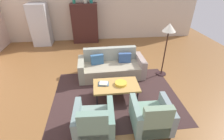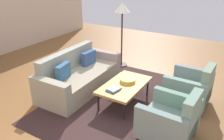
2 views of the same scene
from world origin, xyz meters
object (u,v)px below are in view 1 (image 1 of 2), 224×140
object	(u,v)px
armchair_right	(152,118)
armchair_left	(94,123)
refrigerator	(40,25)
couch	(111,67)
coffee_table	(116,86)
floor_lamp	(168,33)
book_stack	(104,83)
cabinet	(85,24)
vase_round	(85,0)
fruit_bowl	(121,83)
vase_tall	(74,1)

from	to	relation	value
armchair_right	armchair_left	bearing A→B (deg)	-178.40
armchair_left	refrigerator	world-z (taller)	refrigerator
couch	coffee_table	size ratio (longest dim) A/B	1.77
couch	floor_lamp	world-z (taller)	floor_lamp
armchair_right	book_stack	bearing A→B (deg)	128.65
coffee_table	cabinet	distance (m)	4.50
armchair_left	book_stack	xyz separation A→B (m)	(0.27, 1.23, 0.09)
couch	cabinet	world-z (taller)	cabinet
couch	floor_lamp	xyz separation A→B (m)	(1.69, -0.18, 1.16)
vase_round	fruit_bowl	bearing A→B (deg)	-77.99
fruit_bowl	cabinet	bearing A→B (deg)	103.25
fruit_bowl	floor_lamp	bearing A→B (deg)	32.81
fruit_bowl	book_stack	xyz separation A→B (m)	(-0.46, 0.06, -0.01)
vase_tall	refrigerator	size ratio (longest dim) A/B	0.11
refrigerator	armchair_right	bearing A→B (deg)	-57.13
armchair_left	cabinet	xyz separation A→B (m)	(-0.30, 5.54, 0.56)
fruit_bowl	book_stack	distance (m)	0.46
vase_round	floor_lamp	size ratio (longest dim) A/B	0.17
couch	refrigerator	xyz separation A→B (m)	(-2.91, 3.08, 0.64)
armchair_right	fruit_bowl	bearing A→B (deg)	113.61
cabinet	vase_tall	distance (m)	1.08
vase_round	floor_lamp	xyz separation A→B (m)	(2.49, -3.37, -0.51)
armchair_right	floor_lamp	distance (m)	2.66
cabinet	floor_lamp	distance (m)	4.28
vase_tall	refrigerator	bearing A→B (deg)	-176.45
armchair_right	fruit_bowl	distance (m)	1.26
coffee_table	armchair_left	world-z (taller)	armchair_left
couch	refrigerator	distance (m)	4.29
refrigerator	armchair_left	bearing A→B (deg)	-66.97
fruit_bowl	vase_tall	xyz separation A→B (m)	(-1.43, 4.37, 1.45)
coffee_table	vase_tall	size ratio (longest dim) A/B	6.04
coffee_table	floor_lamp	distance (m)	2.23
book_stack	refrigerator	xyz separation A→B (m)	(-2.59, 4.21, 0.49)
coffee_table	book_stack	distance (m)	0.34
book_stack	refrigerator	size ratio (longest dim) A/B	0.15
cabinet	floor_lamp	bearing A→B (deg)	-52.51
couch	fruit_bowl	world-z (taller)	couch
armchair_right	cabinet	world-z (taller)	cabinet
armchair_left	floor_lamp	bearing A→B (deg)	46.16
armchair_left	book_stack	world-z (taller)	armchair_left
cabinet	vase_round	size ratio (longest dim) A/B	6.03
fruit_bowl	vase_tall	size ratio (longest dim) A/B	1.59
coffee_table	armchair_right	size ratio (longest dim) A/B	1.36
book_stack	coffee_table	bearing A→B (deg)	-10.52
vase_tall	couch	bearing A→B (deg)	-67.78
couch	vase_round	world-z (taller)	vase_round
armchair_right	coffee_table	bearing A→B (deg)	118.75
refrigerator	floor_lamp	world-z (taller)	refrigerator
book_stack	vase_tall	world-z (taller)	vase_tall
armchair_left	vase_round	xyz separation A→B (m)	(-0.20, 5.54, 1.61)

